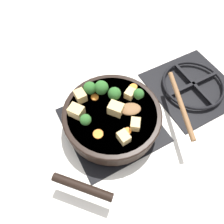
{
  "coord_description": "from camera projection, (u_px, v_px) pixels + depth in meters",
  "views": [
    {
      "loc": [
        0.33,
        -0.18,
        0.68
      ],
      "look_at": [
        0.0,
        0.0,
        0.09
      ],
      "focal_mm": 35.0,
      "sensor_mm": 36.0,
      "label": 1
    }
  ],
  "objects": [
    {
      "name": "broccoli_floret_east_rim",
      "position": [
        139.0,
        94.0,
        0.71
      ],
      "size": [
        0.04,
        0.04,
        0.04
      ],
      "color": "#709956",
      "rests_on": "skillet_pan"
    },
    {
      "name": "broccoli_floret_near_spoon",
      "position": [
        85.0,
        119.0,
        0.66
      ],
      "size": [
        0.04,
        0.04,
        0.04
      ],
      "color": "#709956",
      "rests_on": "skillet_pan"
    },
    {
      "name": "skillet_pan",
      "position": [
        112.0,
        117.0,
        0.72
      ],
      "size": [
        0.4,
        0.41,
        0.06
      ],
      "color": "black",
      "rests_on": "front_burner_grate"
    },
    {
      "name": "wooden_spoon",
      "position": [
        161.0,
        106.0,
        0.7
      ],
      "size": [
        0.25,
        0.25,
        0.02
      ],
      "color": "brown",
      "rests_on": "skillet_pan"
    },
    {
      "name": "tofu_cube_east_chunk",
      "position": [
        80.0,
        96.0,
        0.72
      ],
      "size": [
        0.04,
        0.03,
        0.03
      ],
      "primitive_type": "cube",
      "rotation": [
        0.0,
        0.0,
        3.17
      ],
      "color": "#DBB770",
      "rests_on": "skillet_pan"
    },
    {
      "name": "tofu_cube_front_piece",
      "position": [
        130.0,
        94.0,
        0.72
      ],
      "size": [
        0.04,
        0.04,
        0.03
      ],
      "primitive_type": "cube",
      "rotation": [
        0.0,
        0.0,
        5.23
      ],
      "color": "#DBB770",
      "rests_on": "skillet_pan"
    },
    {
      "name": "front_burner_grate",
      "position": [
        112.0,
        123.0,
        0.76
      ],
      "size": [
        0.31,
        0.31,
        0.03
      ],
      "color": "black",
      "rests_on": "ground_plane"
    },
    {
      "name": "carrot_slice_under_broccoli",
      "position": [
        128.0,
        131.0,
        0.66
      ],
      "size": [
        0.02,
        0.02,
        0.01
      ],
      "primitive_type": "cylinder",
      "color": "orange",
      "rests_on": "skillet_pan"
    },
    {
      "name": "rear_burner_grate",
      "position": [
        193.0,
        85.0,
        0.86
      ],
      "size": [
        0.31,
        0.31,
        0.03
      ],
      "color": "black",
      "rests_on": "ground_plane"
    },
    {
      "name": "broccoli_floret_west_rim",
      "position": [
        90.0,
        88.0,
        0.72
      ],
      "size": [
        0.04,
        0.04,
        0.05
      ],
      "color": "#709956",
      "rests_on": "skillet_pan"
    },
    {
      "name": "tofu_cube_west_chunk",
      "position": [
        76.0,
        111.0,
        0.68
      ],
      "size": [
        0.06,
        0.05,
        0.04
      ],
      "primitive_type": "cube",
      "rotation": [
        0.0,
        0.0,
        3.75
      ],
      "color": "#DBB770",
      "rests_on": "skillet_pan"
    },
    {
      "name": "broccoli_floret_center_top",
      "position": [
        114.0,
        94.0,
        0.71
      ],
      "size": [
        0.04,
        0.04,
        0.05
      ],
      "color": "#709956",
      "rests_on": "skillet_pan"
    },
    {
      "name": "ground_plane",
      "position": [
        112.0,
        125.0,
        0.77
      ],
      "size": [
        2.4,
        2.4,
        0.0
      ],
      "primitive_type": "plane",
      "color": "white"
    },
    {
      "name": "broccoli_floret_north_edge",
      "position": [
        101.0,
        88.0,
        0.72
      ],
      "size": [
        0.05,
        0.05,
        0.05
      ],
      "color": "#709956",
      "rests_on": "skillet_pan"
    },
    {
      "name": "carrot_slice_edge_slice",
      "position": [
        98.0,
        134.0,
        0.66
      ],
      "size": [
        0.03,
        0.03,
        0.01
      ],
      "primitive_type": "cylinder",
      "color": "orange",
      "rests_on": "skillet_pan"
    },
    {
      "name": "carrot_slice_orange_thin",
      "position": [
        95.0,
        97.0,
        0.73
      ],
      "size": [
        0.03,
        0.03,
        0.01
      ],
      "primitive_type": "cylinder",
      "color": "orange",
      "rests_on": "skillet_pan"
    },
    {
      "name": "tofu_cube_near_handle",
      "position": [
        124.0,
        137.0,
        0.64
      ],
      "size": [
        0.04,
        0.03,
        0.03
      ],
      "primitive_type": "cube",
      "rotation": [
        0.0,
        0.0,
        0.08
      ],
      "color": "#DBB770",
      "rests_on": "skillet_pan"
    },
    {
      "name": "tofu_cube_back_piece",
      "position": [
        116.0,
        109.0,
        0.69
      ],
      "size": [
        0.06,
        0.06,
        0.04
      ],
      "primitive_type": "cube",
      "rotation": [
        0.0,
        0.0,
        3.8
      ],
      "color": "#DBB770",
      "rests_on": "skillet_pan"
    },
    {
      "name": "carrot_slice_near_center",
      "position": [
        133.0,
        87.0,
        0.75
      ],
      "size": [
        0.03,
        0.03,
        0.01
      ],
      "primitive_type": "cylinder",
      "color": "orange",
      "rests_on": "skillet_pan"
    },
    {
      "name": "tofu_cube_center_large",
      "position": [
        135.0,
        124.0,
        0.66
      ],
      "size": [
        0.05,
        0.04,
        0.03
      ],
      "primitive_type": "cube",
      "rotation": [
        0.0,
        0.0,
        2.5
      ],
      "color": "#DBB770",
      "rests_on": "skillet_pan"
    }
  ]
}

